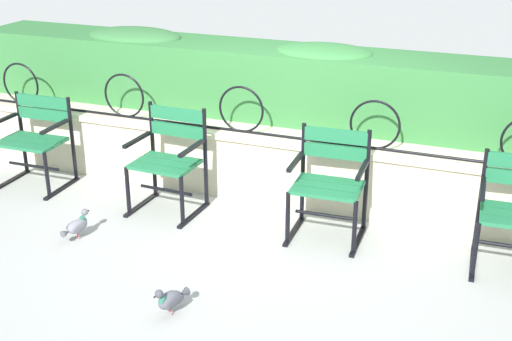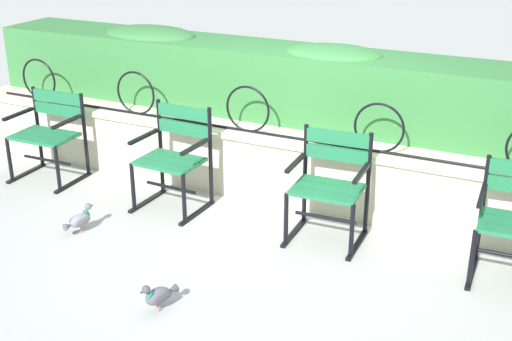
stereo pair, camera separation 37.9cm
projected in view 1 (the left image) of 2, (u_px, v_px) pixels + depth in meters
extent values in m
plane|color=#ADADA8|center=(252.00, 237.00, 5.48)|extent=(60.00, 60.00, 0.00)
cube|color=beige|center=(285.00, 170.00, 6.06)|extent=(6.92, 0.35, 0.56)
cube|color=beige|center=(286.00, 138.00, 5.94)|extent=(6.92, 0.41, 0.05)
cylinder|color=black|center=(283.00, 136.00, 5.86)|extent=(6.39, 0.02, 0.02)
torus|color=black|center=(21.00, 84.00, 6.71)|extent=(0.42, 0.02, 0.42)
torus|color=black|center=(124.00, 96.00, 6.31)|extent=(0.42, 0.02, 0.42)
torus|color=black|center=(241.00, 109.00, 5.92)|extent=(0.42, 0.02, 0.42)
torus|color=black|center=(375.00, 125.00, 5.53)|extent=(0.42, 0.02, 0.42)
cube|color=#387A3D|center=(305.00, 85.00, 6.26)|extent=(6.78, 0.69, 0.64)
ellipsoid|color=#3A783E|center=(135.00, 36.00, 6.73)|extent=(0.98, 0.62, 0.16)
ellipsoid|color=#3A803F|center=(324.00, 52.00, 6.08)|extent=(0.88, 0.62, 0.12)
cube|color=#237547|center=(21.00, 147.00, 6.16)|extent=(0.57, 0.14, 0.03)
cube|color=#237547|center=(31.00, 142.00, 6.28)|extent=(0.57, 0.14, 0.03)
cube|color=#237547|center=(40.00, 137.00, 6.40)|extent=(0.57, 0.14, 0.03)
cube|color=#237547|center=(43.00, 102.00, 6.37)|extent=(0.57, 0.04, 0.11)
cube|color=#237547|center=(44.00, 114.00, 6.41)|extent=(0.57, 0.04, 0.11)
cylinder|color=black|center=(72.00, 140.00, 6.41)|extent=(0.04, 0.04, 0.83)
cylinder|color=black|center=(47.00, 175.00, 6.11)|extent=(0.04, 0.04, 0.44)
cube|color=black|center=(62.00, 189.00, 6.35)|extent=(0.05, 0.52, 0.02)
cube|color=black|center=(55.00, 127.00, 6.12)|extent=(0.05, 0.40, 0.03)
cylinder|color=black|center=(22.00, 133.00, 6.59)|extent=(0.04, 0.04, 0.83)
cube|color=black|center=(11.00, 180.00, 6.53)|extent=(0.05, 0.52, 0.02)
cube|color=black|center=(2.00, 120.00, 6.30)|extent=(0.05, 0.40, 0.03)
cylinder|color=black|center=(34.00, 166.00, 6.37)|extent=(0.54, 0.04, 0.03)
cube|color=#237547|center=(156.00, 170.00, 5.65)|extent=(0.53, 0.15, 0.03)
cube|color=#237547|center=(165.00, 164.00, 5.77)|extent=(0.53, 0.15, 0.03)
cube|color=#237547|center=(173.00, 159.00, 5.88)|extent=(0.53, 0.15, 0.03)
cube|color=#237547|center=(177.00, 114.00, 5.83)|extent=(0.52, 0.05, 0.11)
cube|color=#237547|center=(178.00, 130.00, 5.88)|extent=(0.52, 0.05, 0.11)
cylinder|color=black|center=(205.00, 158.00, 5.87)|extent=(0.04, 0.04, 0.89)
cylinder|color=black|center=(182.00, 202.00, 5.59)|extent=(0.04, 0.04, 0.44)
cube|color=black|center=(194.00, 215.00, 5.83)|extent=(0.06, 0.52, 0.02)
cube|color=black|center=(191.00, 148.00, 5.60)|extent=(0.05, 0.40, 0.03)
cylinder|color=black|center=(153.00, 150.00, 6.07)|extent=(0.04, 0.04, 0.89)
cylinder|color=black|center=(128.00, 191.00, 5.79)|extent=(0.04, 0.04, 0.44)
cube|color=black|center=(142.00, 205.00, 6.03)|extent=(0.06, 0.52, 0.02)
cube|color=black|center=(137.00, 140.00, 5.80)|extent=(0.05, 0.40, 0.03)
cylinder|color=black|center=(166.00, 190.00, 5.86)|extent=(0.50, 0.05, 0.03)
cube|color=#237547|center=(323.00, 194.00, 5.19)|extent=(0.53, 0.15, 0.03)
cube|color=#237547|center=(327.00, 187.00, 5.31)|extent=(0.53, 0.15, 0.03)
cube|color=#237547|center=(331.00, 181.00, 5.43)|extent=(0.53, 0.15, 0.03)
cube|color=#237547|center=(336.00, 136.00, 5.39)|extent=(0.53, 0.05, 0.11)
cube|color=#237547|center=(335.00, 152.00, 5.44)|extent=(0.53, 0.05, 0.11)
cylinder|color=black|center=(366.00, 181.00, 5.45)|extent=(0.04, 0.04, 0.86)
cylinder|color=black|center=(355.00, 228.00, 5.15)|extent=(0.04, 0.04, 0.44)
cube|color=black|center=(358.00, 241.00, 5.40)|extent=(0.06, 0.52, 0.02)
cube|color=black|center=(362.00, 170.00, 5.17)|extent=(0.05, 0.40, 0.03)
cylinder|color=black|center=(303.00, 173.00, 5.61)|extent=(0.04, 0.04, 0.86)
cylinder|color=black|center=(288.00, 218.00, 5.31)|extent=(0.04, 0.04, 0.44)
cube|color=black|center=(294.00, 231.00, 5.55)|extent=(0.06, 0.52, 0.02)
cube|color=black|center=(295.00, 162.00, 5.32)|extent=(0.05, 0.40, 0.03)
cylinder|color=black|center=(326.00, 215.00, 5.41)|extent=(0.50, 0.05, 0.03)
cylinder|color=black|center=(480.00, 201.00, 5.13)|extent=(0.04, 0.04, 0.83)
cylinder|color=black|center=(475.00, 250.00, 4.83)|extent=(0.04, 0.04, 0.44)
cube|color=black|center=(473.00, 263.00, 5.08)|extent=(0.07, 0.52, 0.02)
cube|color=black|center=(483.00, 189.00, 4.85)|extent=(0.06, 0.40, 0.03)
ellipsoid|color=#5B5B66|center=(170.00, 300.00, 4.45)|extent=(0.16, 0.21, 0.11)
cylinder|color=#2D6B56|center=(162.00, 300.00, 4.39)|extent=(0.06, 0.07, 0.06)
sphere|color=#494951|center=(159.00, 294.00, 4.36)|extent=(0.06, 0.06, 0.06)
cone|color=black|center=(155.00, 297.00, 4.34)|extent=(0.02, 0.03, 0.01)
cone|color=#404047|center=(183.00, 293.00, 4.54)|extent=(0.08, 0.10, 0.06)
ellipsoid|color=#4E4E56|center=(176.00, 301.00, 4.43)|extent=(0.07, 0.14, 0.07)
ellipsoid|color=#4E4E56|center=(167.00, 296.00, 4.49)|extent=(0.07, 0.14, 0.07)
cylinder|color=#C6515B|center=(172.00, 312.00, 4.47)|extent=(0.01, 0.01, 0.05)
cylinder|color=#C6515B|center=(170.00, 309.00, 4.50)|extent=(0.01, 0.01, 0.05)
ellipsoid|color=gray|center=(77.00, 226.00, 5.43)|extent=(0.14, 0.21, 0.11)
cylinder|color=#2D6B56|center=(83.00, 219.00, 5.47)|extent=(0.06, 0.07, 0.06)
sphere|color=slate|center=(85.00, 212.00, 5.47)|extent=(0.06, 0.06, 0.06)
cone|color=black|center=(88.00, 211.00, 5.49)|extent=(0.02, 0.02, 0.01)
cone|color=#595960|center=(66.00, 232.00, 5.34)|extent=(0.08, 0.09, 0.06)
ellipsoid|color=slate|center=(73.00, 225.00, 5.44)|extent=(0.05, 0.14, 0.07)
ellipsoid|color=slate|center=(80.00, 228.00, 5.40)|extent=(0.05, 0.14, 0.07)
cylinder|color=#C6515B|center=(78.00, 234.00, 5.48)|extent=(0.01, 0.01, 0.05)
cylinder|color=#C6515B|center=(79.00, 236.00, 5.44)|extent=(0.01, 0.01, 0.05)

